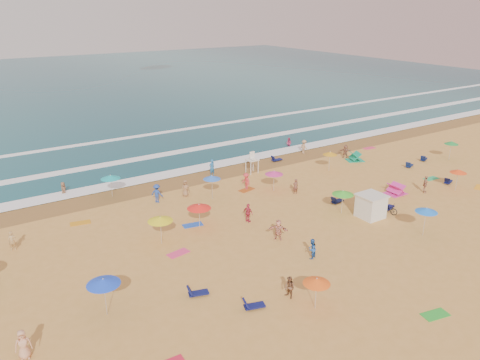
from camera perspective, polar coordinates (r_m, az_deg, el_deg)
ground at (r=41.87m, az=3.98°, el=-4.46°), size 220.00×220.00×0.00m
ocean at (r=117.84m, az=-21.62°, el=10.53°), size 220.00×140.00×0.18m
wet_sand at (r=51.62m, az=-4.32°, el=0.49°), size 220.00×220.00×0.00m
surf_foam at (r=59.10m, az=-8.45°, el=3.04°), size 200.00×18.70×0.05m
cabana at (r=42.88m, az=15.65°, el=-3.13°), size 2.00×2.00×2.00m
cabana_roof at (r=42.48m, az=15.79°, el=-1.82°), size 2.20×2.20×0.12m
bicycle at (r=44.26m, az=17.53°, el=-3.29°), size 1.18×1.99×0.99m
lifeguard_stand at (r=52.16m, az=1.48°, el=1.97°), size 1.20×1.20×2.10m
beach_umbrellas at (r=40.02m, az=4.19°, el=-2.37°), size 53.06×27.81×0.74m
loungers at (r=46.84m, az=13.88°, el=-2.02°), size 37.65×23.36×0.34m
towels at (r=42.01m, az=9.58°, el=-4.60°), size 40.62×27.94×0.03m
popup_tents at (r=53.55m, az=15.98°, el=1.15°), size 6.66×11.74×1.20m
beachgoers at (r=45.21m, az=1.49°, el=-1.33°), size 40.65×27.65×2.13m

